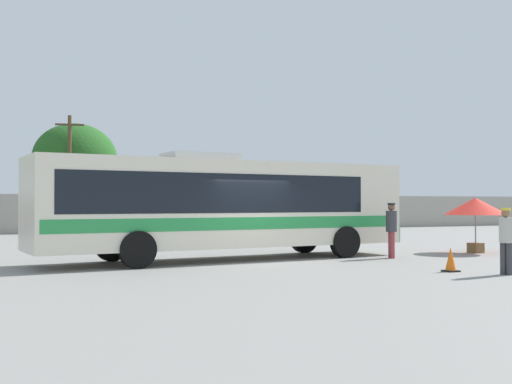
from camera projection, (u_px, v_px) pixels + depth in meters
ground_plane at (164, 244)px, 28.46m from camera, size 300.00×300.00×0.00m
perimeter_wall at (112, 213)px, 39.59m from camera, size 80.00×0.30×2.34m
coach_bus_cream_green at (222, 203)px, 20.24m from camera, size 12.40×3.73×3.35m
attendant_by_bus_door at (391, 227)px, 20.89m from camera, size 0.45×0.45×1.81m
passenger_waiting_on_apron at (506, 237)px, 16.02m from camera, size 0.45×0.45×1.68m
vendor_umbrella_near_gate_red at (475, 207)px, 23.14m from camera, size 2.26×2.26×2.00m
utility_pole_near at (69, 170)px, 41.10m from camera, size 1.79×0.45×7.46m
roadside_tree_midright at (75, 159)px, 44.27m from camera, size 5.74×5.74×7.33m
traffic_cone_on_apron at (451, 260)px, 16.77m from camera, size 0.36×0.36×0.64m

